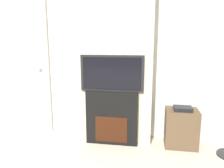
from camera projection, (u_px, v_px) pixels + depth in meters
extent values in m
cube|color=silver|center=(116.00, 46.00, 3.15)|extent=(6.00, 0.06, 2.70)
cube|color=beige|center=(114.00, 46.00, 2.98)|extent=(1.07, 0.28, 2.70)
cube|color=black|center=(112.00, 117.00, 3.03)|extent=(0.71, 0.14, 0.75)
cube|color=#33160A|center=(111.00, 130.00, 2.99)|extent=(0.44, 0.01, 0.36)
cube|color=black|center=(112.00, 73.00, 2.91)|extent=(0.85, 0.06, 0.49)
cube|color=black|center=(112.00, 74.00, 2.88)|extent=(0.78, 0.01, 0.43)
cube|color=brown|center=(181.00, 128.00, 2.96)|extent=(0.43, 0.32, 0.52)
cube|color=black|center=(183.00, 109.00, 2.88)|extent=(0.23, 0.18, 0.05)
cube|color=beige|center=(21.00, 65.00, 3.39)|extent=(0.93, 0.04, 2.10)
sphere|color=silver|center=(39.00, 69.00, 3.31)|extent=(0.06, 0.06, 0.06)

